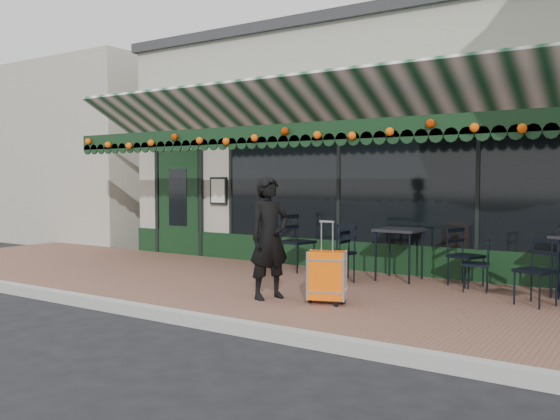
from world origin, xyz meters
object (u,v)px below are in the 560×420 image
Objects in this scene: chair_a_front at (536,272)px; chair_b_front at (337,253)px; chair_a_left at (476,265)px; chair_solo at (298,242)px; woman at (269,238)px; suitcase at (327,276)px; chair_b_right at (466,257)px; cafe_table_b at (399,234)px; chair_b_left at (335,254)px.

chair_a_front is 0.95× the size of chair_b_front.
chair_solo is (-3.08, 0.20, 0.12)m from chair_a_left.
chair_a_left is at bearing 29.07° from chair_b_front.
woman is at bearing -81.00° from chair_b_front.
suitcase is 1.07× the size of chair_solo.
woman is at bearing 161.01° from chair_b_right.
chair_b_front is at bearing 93.25° from suitcase.
cafe_table_b is at bearing 112.37° from chair_b_right.
chair_a_front is at bearing 14.07° from chair_b_front.
suitcase is at bearing -124.91° from chair_a_front.
chair_b_right reaches higher than chair_a_front.
cafe_table_b is 1.34m from chair_a_left.
chair_a_left is at bearing -79.50° from chair_solo.
chair_b_right is at bearing -156.57° from chair_a_left.
chair_a_left is at bearing 34.70° from suitcase.
chair_a_front is at bearing -107.97° from chair_b_right.
chair_b_front is (0.22, -0.34, 0.06)m from chair_b_left.
chair_solo is (-0.93, 2.23, -0.32)m from woman.
chair_b_front reaches higher than chair_b_right.
woman is at bearing 168.92° from suitcase.
woman is at bearing -142.97° from chair_solo.
suitcase is 1.17× the size of chair_b_front.
chair_a_left is 1.04m from chair_a_front.
chair_b_right is at bearing 2.19° from cafe_table_b.
chair_b_right is (-0.24, 0.33, 0.06)m from chair_a_left.
suitcase reaches higher than chair_b_right.
chair_b_right is (1.03, 0.04, -0.29)m from cafe_table_b.
suitcase is 2.22m from cafe_table_b.
chair_a_left is 0.86× the size of chair_b_right.
chair_a_left is 0.88× the size of chair_a_front.
suitcase is 2.61m from chair_a_front.
suitcase is at bearing -47.61° from chair_a_left.
chair_a_front is at bearing -41.37° from woman.
chair_a_front is 4.04m from chair_solo.
suitcase reaches higher than chair_a_left.
chair_a_left is (2.15, 2.02, -0.43)m from woman.
cafe_table_b is at bearing -73.03° from chair_solo.
chair_a_front reaches higher than cafe_table_b.
suitcase is 1.96m from chair_b_left.
chair_b_left is (-2.18, -0.13, 0.02)m from chair_a_left.
chair_b_right is (1.94, 0.45, 0.04)m from chair_b_left.
chair_b_front is (-1.96, -0.46, 0.07)m from chair_a_left.
chair_a_left is 0.83× the size of chair_b_front.
cafe_table_b is at bearing 1.76° from woman.
chair_a_front is 0.98× the size of chair_b_right.
chair_b_front is at bearing -132.94° from cafe_table_b.
chair_b_left is 0.97m from chair_solo.
chair_a_left is (1.35, 1.90, 0.02)m from suitcase.
chair_solo is at bearing 164.95° from chair_b_front.
cafe_table_b is 1.06m from chair_b_left.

